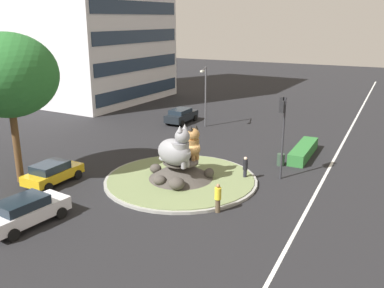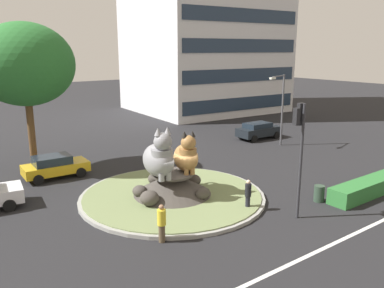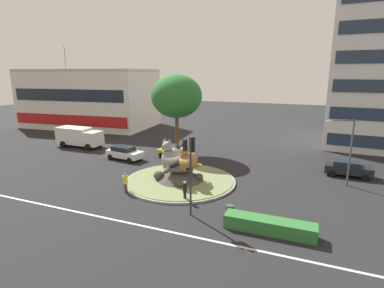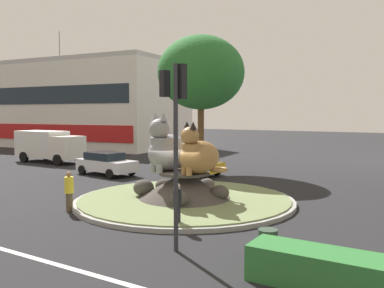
# 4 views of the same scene
# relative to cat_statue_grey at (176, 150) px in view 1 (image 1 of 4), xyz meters

# --- Properties ---
(ground_plane) EXTENTS (160.00, 160.00, 0.00)m
(ground_plane) POSITION_rel_cat_statue_grey_xyz_m (0.89, 0.13, -2.47)
(ground_plane) COLOR black
(lane_centreline) EXTENTS (112.00, 0.20, 0.01)m
(lane_centreline) POSITION_rel_cat_statue_grey_xyz_m (0.89, -8.47, -2.46)
(lane_centreline) COLOR silver
(lane_centreline) RESTS_ON ground
(roundabout_island) EXTENTS (10.31, 10.31, 1.45)m
(roundabout_island) POSITION_rel_cat_statue_grey_xyz_m (0.87, 0.13, -1.98)
(roundabout_island) COLOR gray
(roundabout_island) RESTS_ON ground
(cat_statue_grey) EXTENTS (2.18, 2.91, 2.78)m
(cat_statue_grey) POSITION_rel_cat_statue_grey_xyz_m (0.00, 0.00, 0.00)
(cat_statue_grey) COLOR gray
(cat_statue_grey) RESTS_ON roundabout_island
(cat_statue_tabby) EXTENTS (2.16, 2.45, 2.39)m
(cat_statue_tabby) POSITION_rel_cat_statue_grey_xyz_m (1.73, -0.06, -0.14)
(cat_statue_tabby) COLOR #9E703D
(cat_statue_tabby) RESTS_ON roundabout_island
(traffic_light_mast) EXTENTS (0.78, 0.47, 5.68)m
(traffic_light_mast) POSITION_rel_cat_statue_grey_xyz_m (4.30, -5.69, 1.67)
(traffic_light_mast) COLOR #2D2D33
(traffic_light_mast) RESTS_ON ground
(clipped_hedge_strip) EXTENTS (5.74, 1.20, 0.90)m
(clipped_hedge_strip) POSITION_rel_cat_statue_grey_xyz_m (9.93, -6.13, -2.02)
(clipped_hedge_strip) COLOR #2D7033
(clipped_hedge_strip) RESTS_ON ground
(broadleaf_tree_behind_island) EXTENTS (6.30, 6.30, 9.83)m
(broadleaf_tree_behind_island) POSITION_rel_cat_statue_grey_xyz_m (-3.93, 9.87, 4.66)
(broadleaf_tree_behind_island) COLOR brown
(broadleaf_tree_behind_island) RESTS_ON ground
(streetlight_arm) EXTENTS (2.31, 0.74, 6.04)m
(streetlight_arm) POSITION_rel_cat_statue_grey_xyz_m (14.96, 4.84, 1.14)
(streetlight_arm) COLOR #4C4C51
(streetlight_arm) RESTS_ON ground
(pedestrian_yellow_shirt) EXTENTS (0.38, 0.38, 1.72)m
(pedestrian_yellow_shirt) POSITION_rel_cat_statue_grey_xyz_m (-2.37, -3.96, -1.56)
(pedestrian_yellow_shirt) COLOR brown
(pedestrian_yellow_shirt) RESTS_ON ground
(pedestrian_black_shirt) EXTENTS (0.32, 0.32, 1.67)m
(pedestrian_black_shirt) POSITION_rel_cat_statue_grey_xyz_m (3.01, -3.69, -1.58)
(pedestrian_black_shirt) COLOR black
(pedestrian_black_shirt) RESTS_ON ground
(sedan_on_far_lane) EXTENTS (4.33, 2.10, 1.51)m
(sedan_on_far_lane) POSITION_rel_cat_statue_grey_xyz_m (15.53, 7.84, -1.66)
(sedan_on_far_lane) COLOR black
(sedan_on_far_lane) RESTS_ON ground
(hatchback_near_shophouse) EXTENTS (4.65, 2.52, 1.56)m
(hatchback_near_shophouse) POSITION_rel_cat_statue_grey_xyz_m (-8.31, 4.57, -1.65)
(hatchback_near_shophouse) COLOR silver
(hatchback_near_shophouse) RESTS_ON ground
(parked_car_right) EXTENTS (4.08, 2.13, 1.47)m
(parked_car_right) POSITION_rel_cat_statue_grey_xyz_m (-3.26, 7.60, -1.69)
(parked_car_right) COLOR gold
(parked_car_right) RESTS_ON ground
(litter_bin) EXTENTS (0.56, 0.56, 0.90)m
(litter_bin) POSITION_rel_cat_statue_grey_xyz_m (7.04, -5.07, -2.02)
(litter_bin) COLOR #2D4233
(litter_bin) RESTS_ON ground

